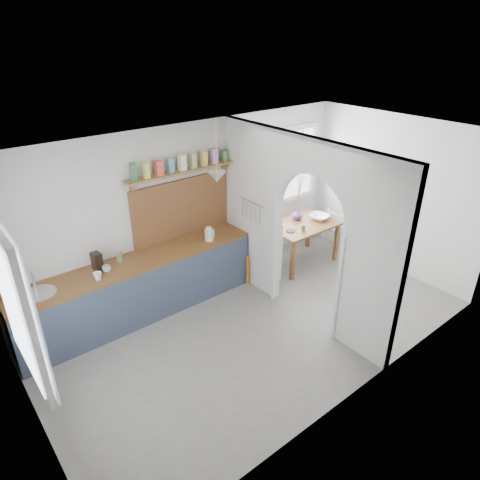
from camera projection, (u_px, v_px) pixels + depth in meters
floor at (259, 326)px, 6.04m from camera, size 5.80×3.20×0.01m
ceiling at (264, 144)px, 4.87m from camera, size 5.80×3.20×0.01m
walls at (261, 245)px, 5.46m from camera, size 5.81×3.21×2.60m
partition at (297, 219)px, 5.82m from camera, size 0.12×3.20×2.60m
kitchen_window at (13, 304)px, 3.69m from camera, size 0.10×1.16×1.50m
nook_window at (280, 168)px, 7.42m from camera, size 1.76×0.10×1.30m
counter at (140, 287)px, 6.13m from camera, size 3.50×0.60×0.90m
sink at (40, 294)px, 5.19m from camera, size 0.40×0.40×0.02m
backsplash at (182, 208)px, 6.42m from camera, size 1.65×0.03×0.90m
shelf at (182, 167)px, 6.06m from camera, size 1.75×0.20×0.21m
pendant_lamp at (217, 177)px, 6.08m from camera, size 0.26×0.26×0.16m
utensil_rail at (252, 203)px, 6.36m from camera, size 0.02×0.50×0.02m
dining_table at (301, 243)px, 7.53m from camera, size 1.21×0.82×0.75m
chair_left at (263, 253)px, 6.94m from camera, size 0.49×0.49×1.01m
chair_right at (339, 229)px, 7.96m from camera, size 0.38×0.38×0.82m
kettle at (209, 234)px, 6.42m from camera, size 0.21×0.19×0.21m
mug_a at (98, 276)px, 5.45m from camera, size 0.14×0.14×0.10m
mug_b at (107, 269)px, 5.63m from camera, size 0.14×0.14×0.09m
knife_block at (97, 261)px, 5.65m from camera, size 0.12×0.16×0.24m
jar at (120, 257)px, 5.86m from camera, size 0.10×0.10×0.15m
towel_magenta at (247, 269)px, 6.92m from camera, size 0.02×0.03×0.53m
towel_orange at (248, 271)px, 6.92m from camera, size 0.02×0.03×0.51m
bowl at (319, 217)px, 7.53m from camera, size 0.40×0.40×0.08m
table_cup at (303, 229)px, 7.10m from camera, size 0.11×0.11×0.08m
plate at (291, 231)px, 7.10m from camera, size 0.20×0.20×0.01m
vase at (297, 214)px, 7.49m from camera, size 0.20×0.20×0.19m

